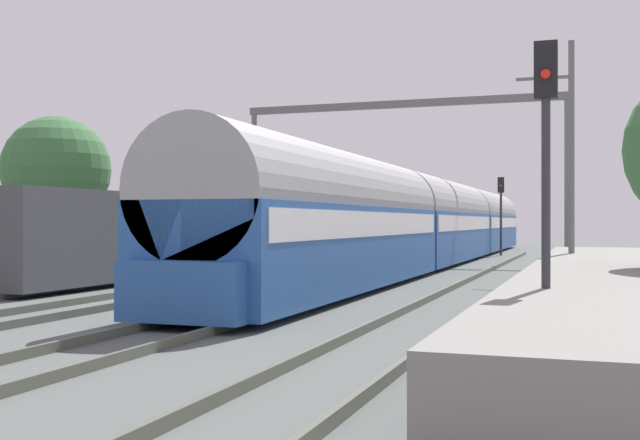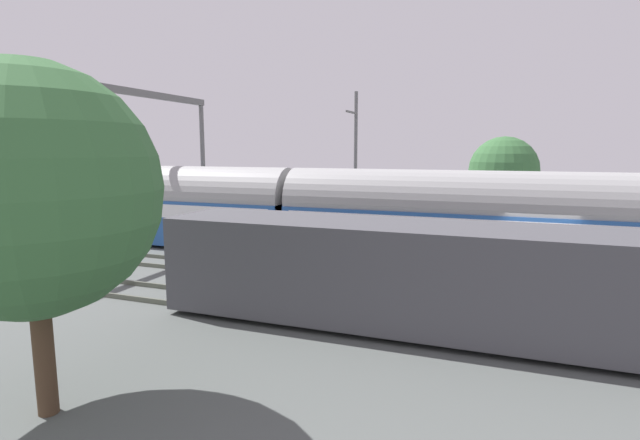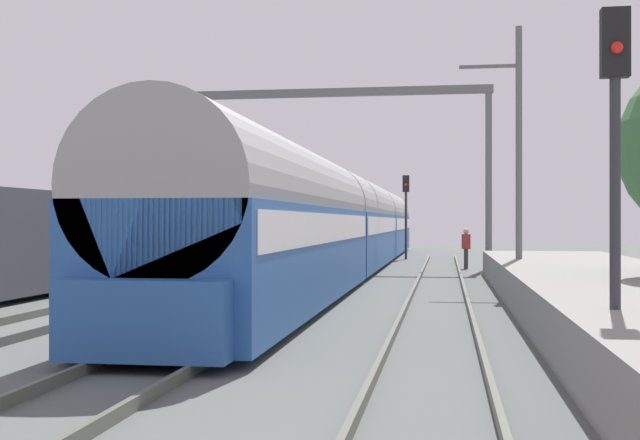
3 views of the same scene
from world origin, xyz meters
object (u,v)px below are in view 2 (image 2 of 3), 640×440
passenger_train (149,204)px  freight_car (396,274)px  person_crossing (192,210)px  railway_signal_far (46,180)px  catenary_gantry (108,127)px

passenger_train → freight_car: size_ratio=3.78×
passenger_train → person_crossing: 5.05m
person_crossing → railway_signal_far: 9.32m
freight_car → railway_signal_far: railway_signal_far is taller
freight_car → person_crossing: (12.59, 15.36, -0.44)m
passenger_train → freight_car: passenger_train is taller
freight_car → catenary_gantry: size_ratio=0.82×
passenger_train → person_crossing: size_ratio=28.44×
person_crossing → catenary_gantry: size_ratio=0.11×
person_crossing → railway_signal_far: (-2.98, 8.62, 1.90)m
person_crossing → railway_signal_far: railway_signal_far is taller
freight_car → person_crossing: 19.87m
passenger_train → person_crossing: (4.90, 0.78, -0.94)m
passenger_train → person_crossing: passenger_train is taller
catenary_gantry → passenger_train: bearing=-15.0°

